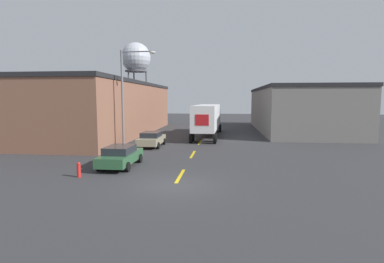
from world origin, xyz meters
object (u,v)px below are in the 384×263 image
object	(u,v)px
semi_truck	(208,118)
parked_car_left_near	(120,156)
fire_hydrant	(79,170)
street_lamp	(126,92)
water_tower	(136,58)
parked_car_left_far	(152,139)

from	to	relation	value
semi_truck	parked_car_left_near	world-z (taller)	semi_truck
fire_hydrant	parked_car_left_near	bearing A→B (deg)	63.20
street_lamp	semi_truck	bearing A→B (deg)	56.22
water_tower	semi_truck	bearing A→B (deg)	-55.24
parked_car_left_near	fire_hydrant	size ratio (longest dim) A/B	5.08
water_tower	street_lamp	xyz separation A→B (m)	(8.89, -32.90, -7.52)
parked_car_left_far	parked_car_left_near	xyz separation A→B (m)	(0.00, -8.78, 0.00)
semi_truck	water_tower	bearing A→B (deg)	126.53
water_tower	fire_hydrant	bearing A→B (deg)	-77.83
semi_truck	parked_car_left_far	size ratio (longest dim) A/B	3.11
parked_car_left_near	street_lamp	xyz separation A→B (m)	(-1.87, 7.13, 4.45)
semi_truck	street_lamp	bearing A→B (deg)	-122.02
water_tower	street_lamp	world-z (taller)	water_tower
parked_car_left_far	water_tower	distance (m)	35.15
parked_car_left_far	street_lamp	distance (m)	5.10
parked_car_left_near	fire_hydrant	distance (m)	3.32
semi_truck	parked_car_left_near	distance (m)	18.13
semi_truck	street_lamp	size ratio (longest dim) A/B	1.58
semi_truck	fire_hydrant	distance (m)	21.39
street_lamp	parked_car_left_far	bearing A→B (deg)	41.42
parked_car_left_far	street_lamp	size ratio (longest dim) A/B	0.51
parked_car_left_far	street_lamp	world-z (taller)	street_lamp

